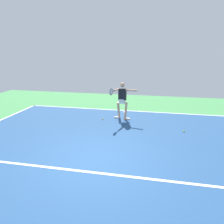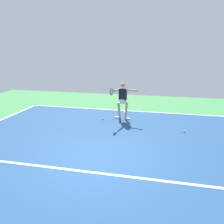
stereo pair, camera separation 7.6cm
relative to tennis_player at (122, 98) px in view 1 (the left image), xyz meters
name	(u,v)px [view 1 (the left image)]	position (x,y,z in m)	size (l,w,h in m)	color
ground_plane	(96,160)	(0.08, 4.13, -0.99)	(20.00, 20.00, 0.00)	#428E4C
court_surface	(96,160)	(0.08, 4.13, -0.98)	(10.88, 11.40, 0.00)	navy
court_line_baseline_near	(125,111)	(0.08, -1.52, -0.98)	(10.88, 0.10, 0.01)	white
court_line_service	(89,172)	(0.08, 4.83, -0.98)	(8.16, 0.10, 0.01)	white
court_line_centre_mark	(125,112)	(0.08, -1.32, -0.98)	(0.10, 0.30, 0.01)	white
tennis_player	(122,98)	(0.00, 0.00, 0.00)	(1.08, 1.16, 1.73)	tan
tennis_ball_by_sideline	(102,119)	(0.87, 0.30, -0.95)	(0.07, 0.07, 0.07)	yellow
tennis_ball_centre_court	(184,131)	(-2.69, 1.17, -0.95)	(0.07, 0.07, 0.07)	#CCE033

